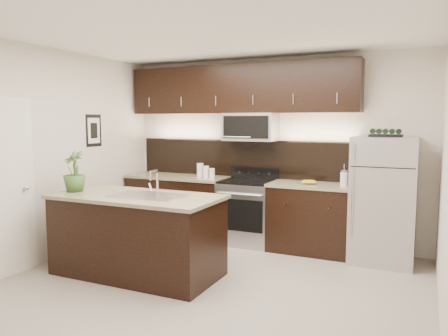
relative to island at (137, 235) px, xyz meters
name	(u,v)px	position (x,y,z in m)	size (l,w,h in m)	color
ground	(211,285)	(0.93, 0.06, -0.47)	(4.50, 4.50, 0.00)	gray
room_walls	(199,130)	(0.82, 0.02, 1.22)	(4.52, 4.02, 2.71)	beige
counter_run	(234,211)	(0.47, 1.75, 0.00)	(3.51, 0.65, 0.94)	black
upper_fixtures	(240,97)	(0.50, 1.89, 1.67)	(3.49, 0.40, 1.66)	black
island	(137,235)	(0.00, 0.00, 0.00)	(1.96, 0.96, 0.94)	black
sink_faucet	(148,194)	(0.15, 0.01, 0.48)	(0.84, 0.50, 0.28)	silver
refrigerator	(383,200)	(2.54, 1.69, 0.32)	(0.77, 0.69, 1.59)	#B2B2B7
wine_rack	(386,133)	(2.54, 1.69, 1.16)	(0.39, 0.24, 0.10)	black
plant	(74,171)	(-0.83, -0.11, 0.71)	(0.27, 0.27, 0.49)	#375A24
canisters	(205,172)	(0.01, 1.67, 0.56)	(0.32, 0.15, 0.22)	silver
french_press	(344,178)	(2.05, 1.70, 0.57)	(0.10, 0.10, 0.28)	silver
bananas	(304,182)	(1.53, 1.67, 0.50)	(0.20, 0.15, 0.06)	gold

